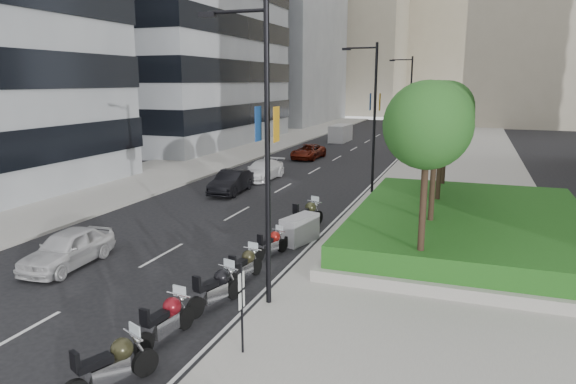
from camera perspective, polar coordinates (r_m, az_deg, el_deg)
The scene contains 31 objects.
ground at distance 17.40m, azimuth -16.97°, elevation -11.36°, with size 160.00×160.00×0.00m, color black.
sidewalk_right at distance 43.18m, azimuth 18.41°, elevation 2.63°, with size 10.00×100.00×0.15m, color #9E9B93.
sidewalk_left at distance 48.37m, azimuth -7.32°, elevation 4.13°, with size 8.00×100.00×0.15m, color #9E9B93.
lane_edge at distance 43.61m, azimuth 11.43°, elevation 3.01°, with size 0.12×100.00×0.01m, color silver.
lane_centre at distance 44.64m, azimuth 4.81°, elevation 3.42°, with size 0.12×100.00×0.01m, color silver.
building_grey_far at distance 89.67m, azimuth -2.64°, elevation 17.45°, with size 22.00×26.00×30.00m, color gray.
building_cream_right at distance 94.11m, azimuth 28.46°, elevation 17.65°, with size 28.00×24.00×36.00m, color #B7AD93.
building_cream_left at distance 116.48m, azimuth 6.11°, elevation 17.17°, with size 26.00×24.00×34.00m, color #B7AD93.
building_cream_centre at distance 133.43m, azimuth 17.05°, elevation 16.95°, with size 30.00×24.00×38.00m, color #B7AD93.
planter at distance 23.54m, azimuth 19.43°, elevation -4.40°, with size 10.00×14.00×0.40m, color #A5A19A.
hedge at distance 23.39m, azimuth 19.54°, elevation -2.99°, with size 9.40×13.40×0.80m, color #1F4714.
tree_0 at distance 16.75m, azimuth 15.25°, elevation 7.08°, with size 2.80×2.80×6.30m.
tree_1 at distance 20.73m, azimuth 16.19°, elevation 7.94°, with size 2.80×2.80×6.30m.
tree_2 at distance 24.72m, azimuth 16.82°, elevation 8.51°, with size 2.80×2.80×6.30m.
tree_3 at distance 28.71m, azimuth 17.28°, elevation 8.93°, with size 2.80×2.80×6.30m.
lamp_post_0 at distance 14.88m, azimuth -2.86°, elevation 5.51°, with size 2.34×0.45×9.00m.
lamp_post_1 at distance 31.21m, azimuth 9.33°, elevation 8.87°, with size 2.34×0.45×9.00m.
lamp_post_2 at distance 49.00m, azimuth 13.26°, elevation 9.87°, with size 2.34×0.45×9.00m.
parking_sign at distance 12.93m, azimuth -5.16°, elevation -12.26°, with size 0.06×0.32×2.50m.
motorcycle_0 at distance 12.64m, azimuth -18.92°, elevation -17.71°, with size 1.13×2.23×1.18m.
motorcycle_1 at distance 14.35m, azimuth -13.35°, elevation -13.66°, with size 0.78×2.32×1.16m.
motorcycle_2 at distance 16.04m, azimuth -7.95°, elevation -10.55°, with size 0.94×2.29×1.17m.
motorcycle_3 at distance 17.89m, azimuth -4.82°, elevation -8.18°, with size 0.72×2.16×1.08m.
motorcycle_4 at distance 20.31m, azimuth -1.85°, elevation -5.77°, with size 0.84×1.93×0.99m.
motorcycle_5 at distance 22.00m, azimuth 1.31°, elevation -4.18°, with size 1.29×2.09×1.18m.
motorcycle_6 at distance 24.13m, azimuth 2.12°, elevation -2.54°, with size 1.10×2.35×1.23m.
car_a at distance 20.93m, azimuth -23.28°, elevation -5.77°, with size 1.65×4.09×1.39m, color silver.
car_b at distance 31.91m, azimuth -6.33°, elevation 1.13°, with size 1.49×4.28×1.41m, color black.
car_c at distance 36.17m, azimuth -2.83°, elevation 2.44°, with size 1.88×4.62×1.34m, color white.
car_d at distance 45.97m, azimuth 2.25°, elevation 4.50°, with size 2.12×4.59×1.28m, color #64180B.
delivery_van at distance 59.30m, azimuth 5.81°, elevation 6.43°, with size 1.81×4.55×1.90m.
Camera 1 is at (9.82, -12.64, 6.80)m, focal length 32.00 mm.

